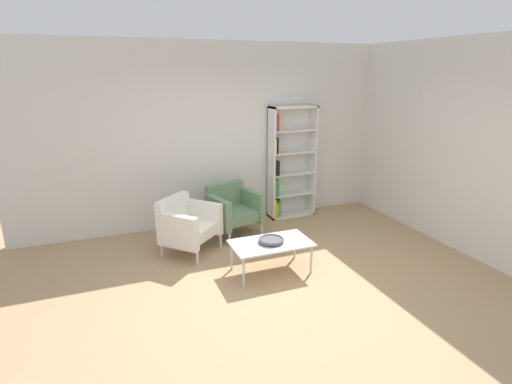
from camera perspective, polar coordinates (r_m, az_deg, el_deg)
ground_plane at (r=4.81m, az=3.41°, el=-13.70°), size 8.32×8.32×0.00m
plaster_back_panel at (r=6.53m, az=-5.50°, el=8.05°), size 6.40×0.12×2.90m
plaster_right_partition at (r=6.43m, az=25.21°, el=6.38°), size 0.12×5.20×2.90m
bookshelf_tall at (r=6.86m, az=4.59°, el=4.03°), size 0.80×0.30×1.90m
coffee_table_low at (r=5.03m, az=2.18°, el=-7.55°), size 1.00×0.56×0.40m
decorative_bowl at (r=5.00m, az=2.18°, el=-6.85°), size 0.32×0.32×0.05m
armchair_by_bookshelf at (r=6.18m, az=-3.36°, el=-2.34°), size 0.86×0.82×0.78m
armchair_corner_red at (r=5.63m, az=-9.85°, el=-4.54°), size 0.95×0.95×0.78m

